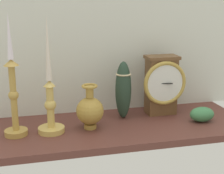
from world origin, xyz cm
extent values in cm
cube|color=brown|center=(0.00, 0.00, -1.20)|extent=(100.00, 36.00, 2.40)
cube|color=silver|center=(0.00, 18.50, 32.50)|extent=(120.00, 2.00, 65.00)
cube|color=brown|center=(22.30, 8.58, 10.70)|extent=(10.96, 7.01, 21.40)
cube|color=brown|center=(22.30, 8.58, 22.00)|extent=(12.28, 7.85, 1.20)
torus|color=#B4933F|center=(22.30, 4.68, 12.91)|extent=(16.73, 1.52, 16.73)
cylinder|color=silver|center=(22.30, 4.58, 12.91)|extent=(13.99, 0.40, 13.99)
cube|color=black|center=(22.30, 4.28, 12.91)|extent=(5.29, 2.01, 0.30)
cylinder|color=#B48F41|center=(-31.94, -1.07, 0.90)|extent=(7.54, 7.54, 1.80)
cylinder|color=#B48F41|center=(-31.94, -1.07, 12.52)|extent=(2.07, 2.07, 21.45)
sphere|color=#B48F41|center=(-31.94, -1.07, 13.60)|extent=(3.31, 3.31, 3.31)
cone|color=#B48F41|center=(-31.94, -1.07, 24.25)|extent=(4.85, 4.85, 2.00)
cone|color=white|center=(-31.94, -1.07, 32.47)|extent=(1.94, 1.94, 14.44)
cylinder|color=tan|center=(-20.49, -1.33, 0.90)|extent=(8.86, 8.86, 1.80)
cylinder|color=tan|center=(-20.49, -1.33, 8.86)|extent=(2.44, 2.44, 14.11)
sphere|color=tan|center=(-20.49, -1.33, 9.56)|extent=(3.90, 3.90, 3.90)
cone|color=tan|center=(-20.49, -1.33, 16.91)|extent=(3.91, 3.91, 2.00)
cone|color=beige|center=(-20.49, -1.33, 28.39)|extent=(2.03, 2.03, 20.97)
cylinder|color=#AC8738|center=(-7.20, -0.94, 0.80)|extent=(4.25, 4.25, 1.60)
sphere|color=#AC8738|center=(-7.20, -0.94, 6.33)|extent=(9.45, 9.45, 9.45)
cylinder|color=#AC8738|center=(-7.20, -0.94, 13.05)|extent=(2.65, 2.65, 3.99)
torus|color=#AC8738|center=(-7.20, -0.94, 15.04)|extent=(5.44, 5.44, 0.98)
ellipsoid|color=#253A2C|center=(6.79, 6.84, 10.73)|extent=(5.91, 5.91, 21.46)
torus|color=#CCB78C|center=(6.79, 6.84, 16.74)|extent=(5.62, 5.62, 0.60)
ellipsoid|color=#3F7D4C|center=(33.53, -3.94, 2.69)|extent=(9.17, 6.42, 5.37)
camera|label=1|loc=(-27.29, -112.66, 44.16)|focal=56.00mm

